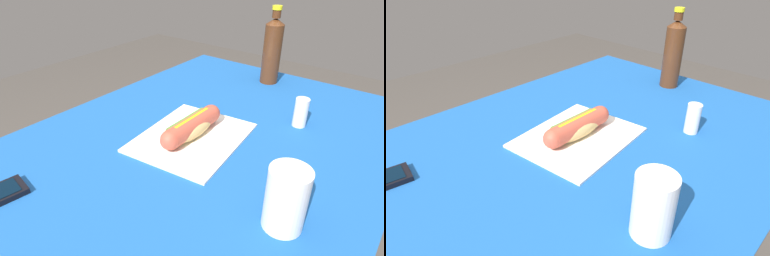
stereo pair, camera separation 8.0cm
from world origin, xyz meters
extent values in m
cylinder|color=brown|center=(0.48, -0.31, 0.37)|extent=(0.07, 0.07, 0.74)
cylinder|color=brown|center=(0.48, 0.31, 0.37)|extent=(0.07, 0.07, 0.74)
cube|color=brown|center=(0.00, 0.00, 0.75)|extent=(1.11, 0.77, 0.03)
cube|color=#19519E|center=(0.00, 0.00, 0.77)|extent=(1.17, 0.83, 0.00)
cube|color=white|center=(0.01, 0.03, 0.77)|extent=(0.31, 0.27, 0.01)
ellipsoid|color=#DBB26B|center=(0.01, 0.03, 0.80)|extent=(0.16, 0.06, 0.05)
cylinder|color=#BC4C38|center=(0.01, 0.03, 0.81)|extent=(0.17, 0.05, 0.05)
sphere|color=#BC4C38|center=(0.09, 0.03, 0.81)|extent=(0.05, 0.05, 0.05)
sphere|color=#BC4C38|center=(-0.08, 0.03, 0.81)|extent=(0.05, 0.05, 0.05)
cube|color=yellow|center=(0.01, 0.03, 0.83)|extent=(0.13, 0.01, 0.00)
cylinder|color=#568433|center=(0.01, 0.05, 0.81)|extent=(0.14, 0.02, 0.02)
cylinder|color=#4C2814|center=(0.47, 0.05, 0.87)|extent=(0.06, 0.06, 0.20)
cone|color=#4C2814|center=(0.47, 0.05, 0.98)|extent=(0.06, 0.06, 0.02)
cylinder|color=#4C2814|center=(0.47, 0.05, 1.00)|extent=(0.03, 0.03, 0.03)
cylinder|color=yellow|center=(0.47, 0.05, 1.02)|extent=(0.03, 0.03, 0.01)
cylinder|color=white|center=(-0.12, -0.27, 0.83)|extent=(0.07, 0.07, 0.12)
cylinder|color=silver|center=(0.24, -0.16, 0.81)|extent=(0.04, 0.04, 0.08)
camera|label=1|loc=(-0.54, -0.40, 1.20)|focal=30.26mm
camera|label=2|loc=(-0.49, -0.46, 1.20)|focal=30.26mm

